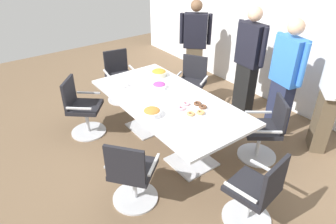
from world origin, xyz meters
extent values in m
cube|color=brown|center=(0.00, 0.00, -0.01)|extent=(10.00, 10.00, 0.01)
cube|color=white|center=(0.00, 2.40, 1.40)|extent=(8.00, 0.10, 2.80)
cube|color=silver|center=(0.00, 0.00, 0.73)|extent=(2.40, 1.20, 0.04)
cube|color=silver|center=(-0.55, 0.00, 0.01)|extent=(0.56, 0.56, 0.02)
cylinder|color=silver|center=(-0.55, 0.00, 0.37)|extent=(0.09, 0.09, 0.69)
cube|color=silver|center=(0.55, 0.00, 0.01)|extent=(0.56, 0.56, 0.02)
cylinder|color=silver|center=(0.55, 0.00, 0.37)|extent=(0.09, 0.09, 0.69)
cylinder|color=silver|center=(-0.98, -0.84, 0.01)|extent=(0.76, 0.76, 0.02)
cylinder|color=silver|center=(-0.98, -0.84, 0.23)|extent=(0.05, 0.05, 0.41)
cube|color=black|center=(-0.98, -0.84, 0.46)|extent=(0.65, 0.65, 0.06)
cube|color=black|center=(-1.12, -1.00, 0.70)|extent=(0.36, 0.31, 0.42)
cube|color=silver|center=(-1.17, -0.68, 0.58)|extent=(0.26, 0.30, 0.02)
cube|color=silver|center=(-0.80, -1.00, 0.58)|extent=(0.26, 0.30, 0.02)
cylinder|color=silver|center=(0.65, -0.96, 0.01)|extent=(0.76, 0.76, 0.02)
cylinder|color=silver|center=(0.65, -0.96, 0.23)|extent=(0.05, 0.05, 0.41)
cube|color=black|center=(0.65, -0.96, 0.46)|extent=(0.65, 0.65, 0.06)
cube|color=black|center=(0.79, -1.13, 0.70)|extent=(0.36, 0.31, 0.42)
cube|color=silver|center=(0.46, -1.12, 0.58)|extent=(0.25, 0.30, 0.02)
cube|color=silver|center=(0.84, -0.81, 0.58)|extent=(0.25, 0.30, 0.02)
cylinder|color=silver|center=(1.64, -0.12, 0.01)|extent=(0.62, 0.62, 0.02)
cylinder|color=silver|center=(1.64, -0.12, 0.23)|extent=(0.05, 0.05, 0.41)
cube|color=black|center=(1.64, -0.12, 0.46)|extent=(0.52, 0.52, 0.06)
cube|color=black|center=(1.85, -0.09, 0.70)|extent=(0.11, 0.44, 0.42)
cube|color=silver|center=(1.68, -0.36, 0.58)|extent=(0.37, 0.09, 0.02)
cube|color=silver|center=(1.60, 0.12, 0.58)|extent=(0.37, 0.09, 0.02)
cylinder|color=silver|center=(0.98, 0.84, 0.01)|extent=(0.76, 0.76, 0.02)
cylinder|color=silver|center=(0.98, 0.84, 0.23)|extent=(0.05, 0.05, 0.41)
cube|color=black|center=(0.98, 0.84, 0.46)|extent=(0.64, 0.64, 0.06)
cube|color=black|center=(1.11, 1.01, 0.70)|extent=(0.37, 0.30, 0.42)
cube|color=silver|center=(1.18, 0.69, 0.58)|extent=(0.25, 0.31, 0.02)
cube|color=silver|center=(0.79, 0.99, 0.58)|extent=(0.25, 0.31, 0.02)
cylinder|color=silver|center=(-0.65, 0.96, 0.01)|extent=(0.74, 0.74, 0.02)
cylinder|color=silver|center=(-0.65, 0.96, 0.23)|extent=(0.05, 0.05, 0.41)
cube|color=black|center=(-0.65, 0.96, 0.46)|extent=(0.63, 0.63, 0.06)
cube|color=black|center=(-0.76, 1.14, 0.70)|extent=(0.40, 0.26, 0.42)
cube|color=silver|center=(-0.44, 1.09, 0.58)|extent=(0.21, 0.33, 0.02)
cube|color=silver|center=(-0.87, 0.84, 0.58)|extent=(0.21, 0.33, 0.02)
cylinder|color=silver|center=(-1.64, 0.12, 0.01)|extent=(0.62, 0.62, 0.02)
cylinder|color=silver|center=(-1.64, 0.12, 0.23)|extent=(0.05, 0.05, 0.41)
cube|color=black|center=(-1.64, 0.12, 0.46)|extent=(0.53, 0.53, 0.06)
cube|color=black|center=(-1.85, 0.16, 0.70)|extent=(0.11, 0.44, 0.42)
cube|color=silver|center=(-1.60, 0.36, 0.58)|extent=(0.37, 0.09, 0.02)
cube|color=silver|center=(-1.68, -0.12, 0.58)|extent=(0.37, 0.09, 0.02)
cube|color=brown|center=(-1.34, 1.64, 0.40)|extent=(0.36, 0.37, 0.81)
cube|color=black|center=(-1.34, 1.64, 1.13)|extent=(0.46, 0.47, 0.64)
sphere|color=brown|center=(-1.34, 1.64, 1.59)|extent=(0.22, 0.22, 0.22)
cylinder|color=black|center=(-1.16, 1.83, 1.16)|extent=(0.11, 0.11, 0.58)
cylinder|color=black|center=(-1.52, 1.44, 1.16)|extent=(0.11, 0.11, 0.58)
cube|color=black|center=(-0.03, 1.67, 0.43)|extent=(0.33, 0.22, 0.86)
cube|color=black|center=(-0.03, 1.67, 1.20)|extent=(0.45, 0.25, 0.68)
sphere|color=#DBAD89|center=(-0.03, 1.67, 1.68)|extent=(0.23, 0.23, 0.23)
cylinder|color=black|center=(0.23, 1.65, 1.23)|extent=(0.08, 0.08, 0.61)
cylinder|color=black|center=(-0.30, 1.68, 1.23)|extent=(0.08, 0.08, 0.61)
cube|color=#232842|center=(0.73, 1.57, 0.42)|extent=(0.36, 0.27, 0.85)
cube|color=blue|center=(0.73, 1.57, 1.19)|extent=(0.48, 0.31, 0.67)
sphere|color=#DBAD89|center=(0.73, 1.57, 1.67)|extent=(0.23, 0.23, 0.23)
cylinder|color=blue|center=(0.99, 1.52, 1.22)|extent=(0.10, 0.10, 0.61)
cylinder|color=blue|center=(0.47, 1.63, 1.22)|extent=(0.10, 0.10, 0.61)
cube|color=brown|center=(1.36, 1.71, 0.45)|extent=(0.36, 0.37, 0.89)
cylinder|color=white|center=(1.18, 1.91, 1.28)|extent=(0.11, 0.11, 0.64)
cylinder|color=white|center=(0.22, -0.42, 0.79)|extent=(0.23, 0.23, 0.07)
ellipsoid|color=#AD702D|center=(0.22, -0.42, 0.82)|extent=(0.21, 0.21, 0.07)
cylinder|color=beige|center=(-0.74, 0.36, 0.79)|extent=(0.25, 0.25, 0.07)
ellipsoid|color=orange|center=(-0.74, 0.36, 0.82)|extent=(0.22, 0.22, 0.07)
cylinder|color=white|center=(-0.36, 0.10, 0.78)|extent=(0.21, 0.21, 0.06)
ellipsoid|color=#9E3D8E|center=(-0.36, 0.10, 0.81)|extent=(0.18, 0.18, 0.06)
cylinder|color=white|center=(0.42, 0.09, 0.76)|extent=(0.38, 0.38, 0.01)
torus|color=tan|center=(0.56, 0.10, 0.78)|extent=(0.11, 0.11, 0.03)
torus|color=brown|center=(0.47, 0.22, 0.78)|extent=(0.11, 0.11, 0.03)
torus|color=brown|center=(0.36, 0.22, 0.78)|extent=(0.11, 0.11, 0.03)
torus|color=pink|center=(0.27, 0.10, 0.78)|extent=(0.11, 0.11, 0.03)
torus|color=pink|center=(0.33, -0.02, 0.78)|extent=(0.11, 0.11, 0.03)
torus|color=tan|center=(0.51, -0.02, 0.78)|extent=(0.11, 0.11, 0.03)
cube|color=white|center=(-0.73, -0.33, 0.78)|extent=(0.15, 0.15, 0.07)
camera|label=1|loc=(2.97, -2.18, 2.75)|focal=32.34mm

